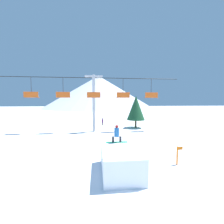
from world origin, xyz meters
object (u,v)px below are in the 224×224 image
(pine_tree_near, at_px, (136,108))
(snow_ramp, at_px, (121,161))
(snowboarder, at_px, (117,134))
(trail_marker, at_px, (177,155))
(distant_skier, at_px, (103,121))

(pine_tree_near, bearing_deg, snow_ramp, -108.37)
(snowboarder, relative_size, pine_tree_near, 0.29)
(snow_ramp, distance_m, trail_marker, 3.98)
(snow_ramp, bearing_deg, snowboarder, 91.71)
(trail_marker, bearing_deg, snow_ramp, -170.04)
(snow_ramp, relative_size, snowboarder, 2.45)
(snow_ramp, height_order, trail_marker, snow_ramp)
(trail_marker, distance_m, distant_skier, 17.00)
(pine_tree_near, bearing_deg, distant_skier, 150.46)
(snow_ramp, bearing_deg, pine_tree_near, 71.63)
(distant_skier, bearing_deg, pine_tree_near, -29.54)
(snowboarder, xyz_separation_m, trail_marker, (3.96, -0.66, -1.33))
(trail_marker, relative_size, distant_skier, 0.99)
(snowboarder, relative_size, trail_marker, 1.17)
(snow_ramp, relative_size, trail_marker, 2.87)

